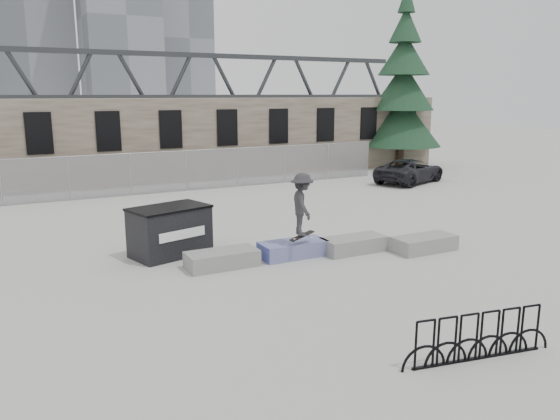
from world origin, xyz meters
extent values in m
plane|color=#ACACA7|center=(0.00, 0.00, 0.00)|extent=(120.00, 120.00, 0.00)
cube|color=#66594B|center=(0.00, 16.25, 2.25)|extent=(36.00, 2.50, 4.50)
cube|color=black|center=(-6.40, 14.98, 2.90)|extent=(1.20, 0.12, 2.00)
cube|color=black|center=(-3.20, 14.98, 2.90)|extent=(1.20, 0.12, 2.00)
cube|color=black|center=(0.00, 14.98, 2.90)|extent=(1.20, 0.12, 2.00)
cube|color=black|center=(3.20, 14.98, 2.90)|extent=(1.20, 0.12, 2.00)
cube|color=black|center=(6.40, 14.98, 2.90)|extent=(1.20, 0.12, 2.00)
cube|color=black|center=(9.60, 14.98, 2.90)|extent=(1.20, 0.12, 2.00)
cube|color=black|center=(12.80, 14.98, 2.90)|extent=(1.20, 0.12, 2.00)
cube|color=black|center=(16.00, 14.98, 2.90)|extent=(1.20, 0.12, 2.00)
cylinder|color=gray|center=(-8.25, 12.50, 1.00)|extent=(0.06, 0.06, 2.00)
cylinder|color=gray|center=(-5.50, 12.50, 1.00)|extent=(0.06, 0.06, 2.00)
cylinder|color=gray|center=(-2.75, 12.50, 1.00)|extent=(0.06, 0.06, 2.00)
cylinder|color=gray|center=(0.00, 12.50, 1.00)|extent=(0.06, 0.06, 2.00)
cylinder|color=gray|center=(2.75, 12.50, 1.00)|extent=(0.06, 0.06, 2.00)
cylinder|color=gray|center=(5.50, 12.50, 1.00)|extent=(0.06, 0.06, 2.00)
cylinder|color=gray|center=(8.25, 12.50, 1.00)|extent=(0.06, 0.06, 2.00)
cylinder|color=gray|center=(11.00, 12.50, 1.00)|extent=(0.06, 0.06, 2.00)
cube|color=#99999E|center=(0.00, 12.50, 1.00)|extent=(22.00, 0.02, 2.00)
cylinder|color=gray|center=(0.00, 12.50, 2.00)|extent=(22.00, 0.04, 0.04)
cube|color=gray|center=(-2.92, 0.27, 0.23)|extent=(2.00, 0.90, 0.46)
cube|color=#2D471E|center=(-2.92, 0.27, 0.40)|extent=(1.76, 0.66, 0.10)
cube|color=#3640A2|center=(-0.68, 0.25, 0.23)|extent=(2.00, 0.90, 0.46)
cube|color=#2D471E|center=(-0.68, 0.25, 0.40)|extent=(1.76, 0.66, 0.10)
cube|color=gray|center=(1.21, -0.16, 0.23)|extent=(2.00, 0.90, 0.46)
cube|color=#2D471E|center=(1.21, -0.16, 0.40)|extent=(1.76, 0.66, 0.10)
cube|color=gray|center=(3.20, -1.08, 0.23)|extent=(2.00, 0.90, 0.46)
cube|color=#2D471E|center=(3.20, -1.08, 0.40)|extent=(1.76, 0.66, 0.10)
cube|color=black|center=(-3.88, 2.07, 0.71)|extent=(2.47, 1.87, 1.43)
cube|color=black|center=(-3.88, 2.07, 1.45)|extent=(2.54, 1.93, 0.07)
cube|color=white|center=(-3.69, 1.41, 0.77)|extent=(1.49, 0.44, 0.27)
cube|color=black|center=(-0.77, -6.94, 0.02)|extent=(2.67, 0.51, 0.04)
torus|color=black|center=(-1.88, -6.75, 0.45)|extent=(0.89, 0.20, 0.89)
torus|color=black|center=(-1.44, -6.83, 0.45)|extent=(0.89, 0.20, 0.89)
torus|color=black|center=(-0.99, -6.90, 0.45)|extent=(0.89, 0.20, 0.89)
torus|color=black|center=(-0.55, -6.98, 0.45)|extent=(0.89, 0.20, 0.89)
torus|color=black|center=(-0.11, -7.05, 0.45)|extent=(0.89, 0.20, 0.89)
torus|color=black|center=(0.34, -7.13, 0.45)|extent=(0.89, 0.20, 0.89)
cylinder|color=#38281E|center=(15.29, 14.80, 1.30)|extent=(0.50, 0.50, 2.59)
cone|color=black|center=(15.29, 14.80, 3.00)|extent=(5.13, 5.13, 3.20)
cone|color=black|center=(15.29, 14.80, 5.20)|extent=(4.00, 4.00, 3.00)
cone|color=black|center=(15.29, 14.80, 7.20)|extent=(3.27, 3.27, 2.60)
cone|color=black|center=(15.29, 14.80, 9.00)|extent=(2.05, 2.05, 2.20)
cube|color=slate|center=(12.00, 85.00, 17.00)|extent=(12.00, 12.00, 34.00)
cube|color=slate|center=(26.00, 95.00, 15.00)|extent=(10.00, 10.00, 30.00)
cube|color=#2D3033|center=(10.00, 55.00, 4.00)|extent=(70.00, 3.00, 1.20)
cube|color=#2D3033|center=(10.00, 55.00, 9.50)|extent=(70.00, 0.60, 0.60)
cube|color=gray|center=(40.00, 55.00, 2.00)|extent=(2.00, 3.00, 4.00)
imported|color=black|center=(11.58, 9.43, 0.65)|extent=(5.10, 3.63, 1.29)
imported|color=#2B2B2E|center=(-0.58, -0.09, 1.64)|extent=(0.95, 1.30, 1.81)
cube|color=black|center=(-0.58, -0.09, 0.70)|extent=(0.81, 0.31, 0.21)
cylinder|color=beige|center=(-0.86, -0.16, 0.65)|extent=(0.06, 0.03, 0.06)
cylinder|color=beige|center=(-0.86, -0.02, 0.65)|extent=(0.06, 0.03, 0.06)
cylinder|color=beige|center=(-0.30, -0.16, 0.65)|extent=(0.06, 0.03, 0.06)
cylinder|color=beige|center=(-0.30, -0.02, 0.65)|extent=(0.06, 0.03, 0.06)
camera|label=1|loc=(-8.18, -13.43, 4.76)|focal=35.00mm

